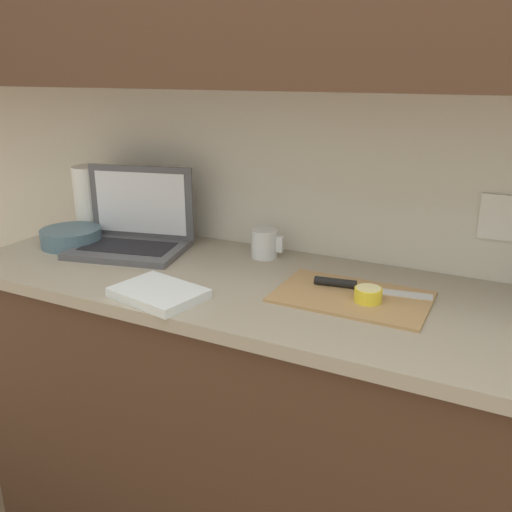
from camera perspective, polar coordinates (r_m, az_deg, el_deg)
name	(u,v)px	position (r m, az deg, el deg)	size (l,w,h in m)	color
wall_back	(434,30)	(1.46, 18.21, 21.71)	(5.20, 0.38, 2.60)	silver
counter_unit	(385,462)	(1.59, 13.43, -20.33)	(2.48, 0.59, 0.92)	#472D1E
laptop	(134,230)	(1.77, -12.77, 2.67)	(0.39, 0.31, 0.25)	#515156
cutting_board	(352,297)	(1.39, 10.04, -4.25)	(0.38, 0.24, 0.01)	tan
knife	(351,285)	(1.43, 9.99, -3.05)	(0.30, 0.07, 0.02)	silver
lemon_half_cut	(368,294)	(1.35, 11.72, -3.98)	(0.07, 0.07, 0.04)	yellow
measuring_cup	(265,243)	(1.65, 0.92, 1.34)	(0.10, 0.08, 0.09)	silver
bowl_white	(71,237)	(1.87, -18.87, 1.89)	(0.19, 0.19, 0.06)	slate
paper_towel_roll	(93,199)	(1.98, -16.81, 5.72)	(0.12, 0.12, 0.23)	white
dish_towel	(159,293)	(1.39, -10.22, -3.86)	(0.22, 0.16, 0.02)	white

